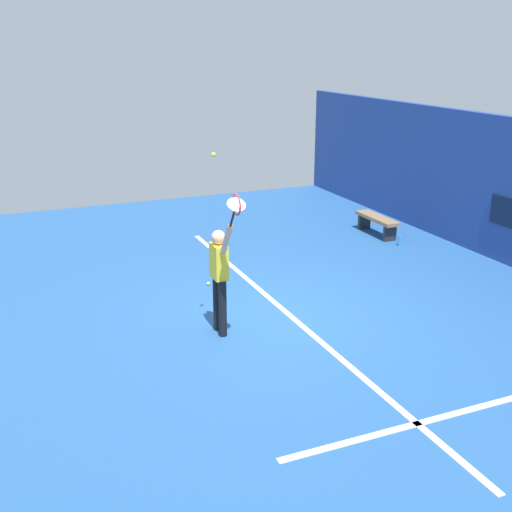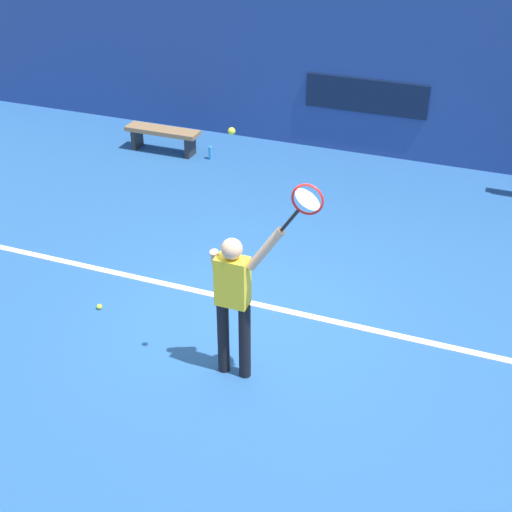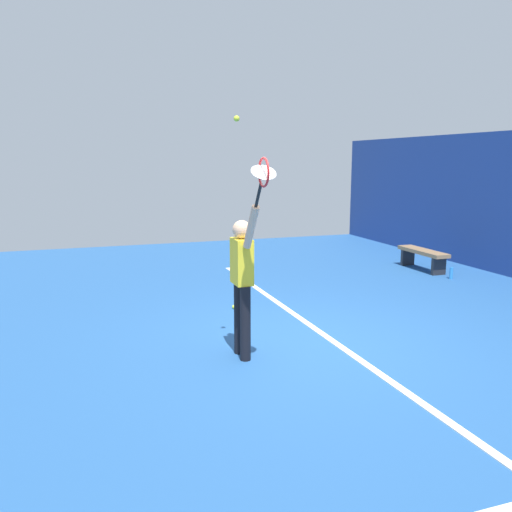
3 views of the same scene
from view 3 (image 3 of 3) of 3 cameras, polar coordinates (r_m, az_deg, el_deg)
The scene contains 8 objects.
ground_plane at distance 7.12m, azimuth 5.32°, elevation -9.27°, with size 18.00×18.00×0.00m, color #23518C.
court_baseline at distance 7.27m, azimuth 7.93°, elevation -8.87°, with size 10.00×0.10×0.01m, color white.
tennis_player at distance 6.31m, azimuth -1.48°, elevation -2.26°, with size 0.80×0.31×1.92m.
tennis_racket at distance 5.46m, azimuth 0.76°, elevation 8.78°, with size 0.48×0.27×0.60m.
tennis_ball at distance 6.11m, azimuth -2.12°, elevation 14.69°, with size 0.07×0.07×0.07m, color #CCE033.
court_bench at distance 12.11m, azimuth 17.66°, elevation 0.13°, with size 1.40×0.36×0.45m.
water_bottle at distance 11.41m, azimuth 20.44°, elevation -1.75°, with size 0.07×0.07×0.24m, color #338CD8.
spare_ball at distance 8.60m, azimuth -2.39°, elevation -5.53°, with size 0.07×0.07×0.07m, color #CCE033.
Camera 3 is at (6.10, -2.79, 2.39)m, focal length 36.84 mm.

